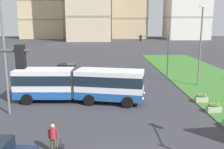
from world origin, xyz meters
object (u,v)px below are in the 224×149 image
streetlight_median (201,43)px  articulated_bus (79,84)px  flower_planter_2 (214,108)px  streetlight_left (4,52)px  pedestrian_crossing (53,136)px  car_maroon_sedan (68,70)px  flower_planter_3 (201,98)px  traffic_light_far_right (158,48)px

streetlight_median → articulated_bus: bearing=-156.9°
articulated_bus → flower_planter_2: size_ratio=10.86×
flower_planter_2 → streetlight_median: bearing=77.9°
articulated_bus → streetlight_left: 6.98m
flower_planter_2 → streetlight_median: 10.13m
pedestrian_crossing → streetlight_left: 8.91m
flower_planter_2 → streetlight_median: streetlight_median is taller
car_maroon_sedan → articulated_bus: bearing=-76.9°
pedestrian_crossing → streetlight_median: (13.57, 15.10, 3.97)m
streetlight_median → flower_planter_2: bearing=-102.1°
flower_planter_2 → streetlight_median: size_ratio=0.12×
flower_planter_3 → traffic_light_far_right: traffic_light_far_right is taller
articulated_bus → streetlight_median: bearing=23.1°
pedestrian_crossing → traffic_light_far_right: 22.80m
car_maroon_sedan → streetlight_median: 17.69m
pedestrian_crossing → streetlight_left: size_ratio=0.19×
articulated_bus → pedestrian_crossing: size_ratio=6.86×
flower_planter_3 → car_maroon_sedan: bearing=137.9°
streetlight_left → traffic_light_far_right: bearing=43.6°
pedestrian_crossing → flower_planter_3: size_ratio=1.58×
articulated_bus → streetlight_left: streetlight_left is taller
articulated_bus → streetlight_median: size_ratio=1.32×
traffic_light_far_right → flower_planter_2: bearing=-82.7°
flower_planter_3 → articulated_bus: bearing=177.1°
articulated_bus → flower_planter_2: bearing=-16.3°
car_maroon_sedan → streetlight_median: size_ratio=0.49×
articulated_bus → pedestrian_crossing: 9.55m
car_maroon_sedan → streetlight_left: 15.99m
articulated_bus → flower_planter_2: 11.72m
car_maroon_sedan → streetlight_left: bearing=-99.2°
car_maroon_sedan → streetlight_median: bearing=-22.2°
flower_planter_2 → streetlight_median: (1.90, 8.85, 4.55)m
flower_planter_2 → flower_planter_3: bearing=90.0°
flower_planter_2 → pedestrian_crossing: bearing=-151.8°
flower_planter_3 → streetlight_left: (-16.47, -2.58, 4.54)m
flower_planter_2 → articulated_bus: bearing=163.7°
streetlight_left → streetlight_median: 20.33m
car_maroon_sedan → flower_planter_2: 20.78m
articulated_bus → flower_planter_3: articulated_bus is taller
pedestrian_crossing → flower_planter_2: bearing=28.2°
traffic_light_far_right → streetlight_left: streetlight_left is taller
flower_planter_3 → streetlight_median: bearing=72.8°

